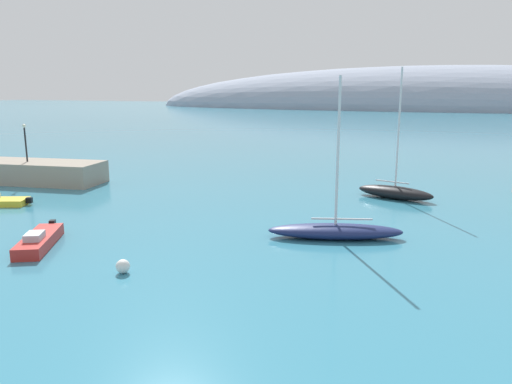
% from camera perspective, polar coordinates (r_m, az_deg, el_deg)
% --- Properties ---
extents(breakwater_rocks, '(19.67, 7.38, 2.14)m').
position_cam_1_polar(breakwater_rocks, '(56.23, -26.30, 2.18)').
color(breakwater_rocks, gray).
rests_on(breakwater_rocks, ground).
extents(distant_ridge, '(276.92, 69.64, 38.28)m').
position_cam_1_polar(distant_ridge, '(241.48, 19.96, 8.96)').
color(distant_ridge, '#8E99AD').
rests_on(distant_ridge, ground).
extents(sailboat_navy_near_shore, '(8.73, 4.53, 10.08)m').
position_cam_1_polar(sailboat_navy_near_shore, '(31.86, 9.09, -4.33)').
color(sailboat_navy_near_shore, navy).
rests_on(sailboat_navy_near_shore, water).
extents(sailboat_black_outer_mooring, '(6.89, 3.75, 11.03)m').
position_cam_1_polar(sailboat_black_outer_mooring, '(44.24, 15.66, 0.07)').
color(sailboat_black_outer_mooring, black).
rests_on(sailboat_black_outer_mooring, water).
extents(motorboat_red_outer, '(3.89, 5.68, 1.10)m').
position_cam_1_polar(motorboat_red_outer, '(32.57, -23.61, -5.10)').
color(motorboat_red_outer, red).
rests_on(motorboat_red_outer, water).
extents(mooring_buoy_white, '(0.73, 0.73, 0.73)m').
position_cam_1_polar(mooring_buoy_white, '(26.67, -15.03, -8.24)').
color(mooring_buoy_white, silver).
rests_on(mooring_buoy_white, water).
extents(harbor_lamp_post, '(0.36, 0.36, 3.73)m').
position_cam_1_polar(harbor_lamp_post, '(54.25, -24.96, 5.63)').
color(harbor_lamp_post, black).
rests_on(harbor_lamp_post, breakwater_rocks).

